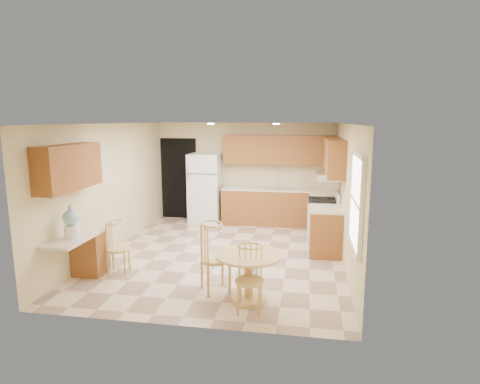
% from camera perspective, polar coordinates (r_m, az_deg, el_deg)
% --- Properties ---
extents(floor, '(5.50, 5.50, 0.00)m').
position_cam_1_polar(floor, '(7.85, -2.45, -8.88)').
color(floor, beige).
rests_on(floor, ground).
extents(ceiling, '(4.50, 5.50, 0.02)m').
position_cam_1_polar(ceiling, '(7.42, -2.60, 9.69)').
color(ceiling, white).
rests_on(ceiling, wall_back).
extents(wall_back, '(4.50, 0.02, 2.50)m').
position_cam_1_polar(wall_back, '(10.21, 0.70, 2.82)').
color(wall_back, beige).
rests_on(wall_back, floor).
extents(wall_front, '(4.50, 0.02, 2.50)m').
position_cam_1_polar(wall_front, '(4.94, -9.22, -5.41)').
color(wall_front, beige).
rests_on(wall_front, floor).
extents(wall_left, '(0.02, 5.50, 2.50)m').
position_cam_1_polar(wall_left, '(8.30, -17.91, 0.58)').
color(wall_left, beige).
rests_on(wall_left, floor).
extents(wall_right, '(0.02, 5.50, 2.50)m').
position_cam_1_polar(wall_right, '(7.40, 14.77, -0.38)').
color(wall_right, beige).
rests_on(wall_right, floor).
extents(doorway, '(0.90, 0.02, 2.10)m').
position_cam_1_polar(doorway, '(10.63, -8.68, 1.91)').
color(doorway, black).
rests_on(doorway, floor).
extents(base_cab_back, '(2.75, 0.60, 0.87)m').
position_cam_1_polar(base_cab_back, '(9.96, 5.41, -2.18)').
color(base_cab_back, '#945625').
rests_on(base_cab_back, floor).
extents(counter_back, '(2.75, 0.63, 0.04)m').
position_cam_1_polar(counter_back, '(9.87, 5.45, 0.40)').
color(counter_back, beige).
rests_on(counter_back, base_cab_back).
extents(base_cab_right_a, '(0.60, 0.59, 0.87)m').
position_cam_1_polar(base_cab_right_a, '(9.36, 11.72, -3.16)').
color(base_cab_right_a, '#945625').
rests_on(base_cab_right_a, floor).
extents(counter_right_a, '(0.63, 0.59, 0.04)m').
position_cam_1_polar(counter_right_a, '(9.27, 11.82, -0.42)').
color(counter_right_a, beige).
rests_on(counter_right_a, base_cab_right_a).
extents(base_cab_right_b, '(0.60, 0.80, 0.87)m').
position_cam_1_polar(base_cab_right_b, '(7.95, 12.09, -5.57)').
color(base_cab_right_b, '#945625').
rests_on(base_cab_right_b, floor).
extents(counter_right_b, '(0.63, 0.80, 0.04)m').
position_cam_1_polar(counter_right_b, '(7.84, 12.21, -2.37)').
color(counter_right_b, beige).
rests_on(counter_right_b, base_cab_right_b).
extents(upper_cab_back, '(2.75, 0.33, 0.70)m').
position_cam_1_polar(upper_cab_back, '(9.89, 5.60, 6.02)').
color(upper_cab_back, '#945625').
rests_on(upper_cab_back, wall_back).
extents(upper_cab_right, '(0.33, 2.42, 0.70)m').
position_cam_1_polar(upper_cab_right, '(8.51, 13.13, 5.12)').
color(upper_cab_right, '#945625').
rests_on(upper_cab_right, wall_right).
extents(upper_cab_left, '(0.33, 1.40, 0.70)m').
position_cam_1_polar(upper_cab_left, '(6.76, -23.15, 3.29)').
color(upper_cab_left, '#945625').
rests_on(upper_cab_left, wall_left).
extents(sink, '(0.78, 0.44, 0.01)m').
position_cam_1_polar(sink, '(9.87, 5.31, 0.53)').
color(sink, silver).
rests_on(sink, counter_back).
extents(range_hood, '(0.50, 0.76, 0.14)m').
position_cam_1_polar(range_hood, '(8.52, 12.46, 2.24)').
color(range_hood, silver).
rests_on(range_hood, upper_cab_right).
extents(desk_pedestal, '(0.48, 0.42, 0.72)m').
position_cam_1_polar(desk_pedestal, '(7.26, -20.55, -8.16)').
color(desk_pedestal, '#945625').
rests_on(desk_pedestal, floor).
extents(desk_top, '(0.50, 1.20, 0.04)m').
position_cam_1_polar(desk_top, '(6.84, -22.35, -5.99)').
color(desk_top, beige).
rests_on(desk_top, desk_pedestal).
extents(window, '(0.06, 1.12, 1.30)m').
position_cam_1_polar(window, '(5.55, 16.32, -1.32)').
color(window, white).
rests_on(window, wall_right).
extents(can_light_a, '(0.14, 0.14, 0.02)m').
position_cam_1_polar(can_light_a, '(8.70, -4.19, 9.66)').
color(can_light_a, white).
rests_on(can_light_a, ceiling).
extents(can_light_b, '(0.14, 0.14, 0.02)m').
position_cam_1_polar(can_light_b, '(8.48, 5.18, 9.63)').
color(can_light_b, white).
rests_on(can_light_b, ceiling).
extents(refrigerator, '(0.77, 0.75, 1.74)m').
position_cam_1_polar(refrigerator, '(10.12, -4.94, 0.54)').
color(refrigerator, white).
rests_on(refrigerator, floor).
extents(stove, '(0.65, 0.76, 1.09)m').
position_cam_1_polar(stove, '(8.70, 11.72, -3.96)').
color(stove, white).
rests_on(stove, floor).
extents(dining_table, '(0.96, 0.96, 0.71)m').
position_cam_1_polar(dining_table, '(5.80, 1.30, -11.07)').
color(dining_table, tan).
rests_on(dining_table, floor).
extents(chair_table_a, '(0.47, 0.60, 1.06)m').
position_cam_1_polar(chair_table_a, '(5.98, -3.76, -8.57)').
color(chair_table_a, tan).
rests_on(chair_table_a, floor).
extents(chair_table_b, '(0.40, 0.40, 0.90)m').
position_cam_1_polar(chair_table_b, '(5.41, 1.24, -11.70)').
color(chair_table_b, tan).
rests_on(chair_table_b, floor).
extents(chair_desk, '(0.39, 0.51, 0.88)m').
position_cam_1_polar(chair_desk, '(7.03, -17.30, -7.05)').
color(chair_desk, tan).
rests_on(chair_desk, floor).
extents(water_crock, '(0.25, 0.25, 0.51)m').
position_cam_1_polar(water_crock, '(6.71, -22.88, -4.12)').
color(water_crock, white).
rests_on(water_crock, desk_top).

